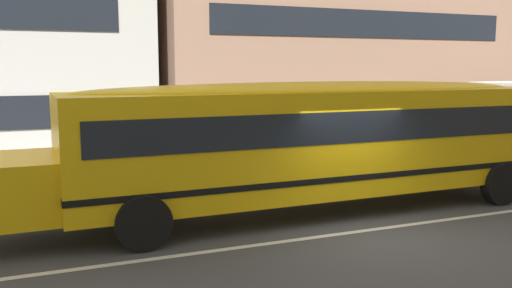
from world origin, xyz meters
The scene contains 5 objects.
ground_plane centered at (0.00, 0.00, 0.00)m, with size 400.00×400.00×0.00m, color #424244.
sidewalk_far centered at (0.00, 8.46, 0.01)m, with size 120.00×3.00×0.01m, color gray.
lane_centreline centered at (0.00, 0.00, 0.00)m, with size 110.00×0.16×0.01m, color silver.
school_bus centered at (-0.34, 1.89, 1.82)m, with size 13.71×3.24×3.06m.
apartment_block_far_centre centered at (6.67, 16.85, 6.65)m, with size 16.20×13.84×13.30m.
Camera 1 is at (-6.41, -9.46, 3.41)m, focal length 38.83 mm.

